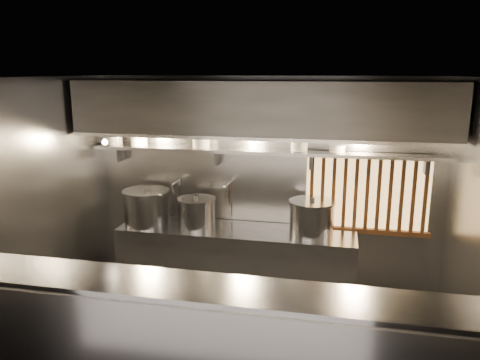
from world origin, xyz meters
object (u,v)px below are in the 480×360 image
at_px(pendant_bulb, 253,146).
at_px(stock_pot_left, 196,213).
at_px(stock_pot_right, 312,217).
at_px(stock_pot_mid, 147,207).
at_px(heat_lamp, 103,137).

xyz_separation_m(pendant_bulb, stock_pot_left, (-0.71, -0.10, -0.87)).
distance_m(pendant_bulb, stock_pot_right, 1.13).
bearing_deg(stock_pot_left, stock_pot_right, 1.65).
distance_m(stock_pot_left, stock_pot_mid, 0.67).
relative_size(stock_pot_left, stock_pot_mid, 0.86).
height_order(pendant_bulb, stock_pot_mid, pendant_bulb).
distance_m(pendant_bulb, stock_pot_mid, 1.61).
bearing_deg(pendant_bulb, stock_pot_right, -4.21).
xyz_separation_m(pendant_bulb, stock_pot_mid, (-1.38, -0.11, -0.83)).
relative_size(heat_lamp, stock_pot_right, 0.48).
bearing_deg(stock_pot_mid, pendant_bulb, 4.47).
bearing_deg(stock_pot_mid, stock_pot_right, 1.43).
distance_m(heat_lamp, pendant_bulb, 1.83).
distance_m(pendant_bulb, stock_pot_left, 1.12).
relative_size(heat_lamp, stock_pot_left, 0.60).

